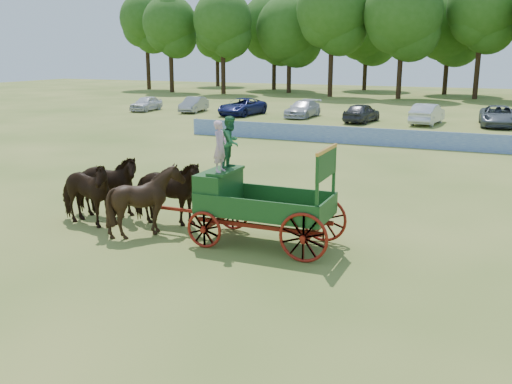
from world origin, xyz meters
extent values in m
plane|color=#A99E4C|center=(0.00, 0.00, 0.00)|extent=(160.00, 160.00, 0.00)
imported|color=black|center=(-6.80, -2.02, 1.09)|extent=(2.71, 1.52, 2.17)
imported|color=black|center=(-6.80, -0.92, 1.09)|extent=(2.76, 1.67, 2.17)
imported|color=black|center=(-4.40, -2.02, 1.09)|extent=(2.22, 2.04, 2.18)
imported|color=black|center=(-4.40, -0.92, 1.09)|extent=(2.73, 1.57, 2.17)
cube|color=maroon|center=(-2.20, -1.47, 0.60)|extent=(0.12, 2.00, 0.12)
cube|color=maroon|center=(0.80, -1.47, 0.60)|extent=(0.12, 2.00, 0.12)
cube|color=maroon|center=(-0.70, -2.02, 0.72)|extent=(3.80, 0.10, 0.12)
cube|color=maroon|center=(-0.70, -0.92, 0.72)|extent=(3.80, 0.10, 0.12)
cube|color=maroon|center=(-3.10, -1.47, 0.75)|extent=(2.80, 0.09, 0.09)
cube|color=#1E501A|center=(-0.70, -1.47, 1.00)|extent=(3.80, 1.80, 0.10)
cube|color=#1E501A|center=(-0.70, -2.35, 1.30)|extent=(3.80, 0.06, 0.55)
cube|color=#1E501A|center=(-0.70, -0.59, 1.30)|extent=(3.80, 0.06, 0.55)
cube|color=#1E501A|center=(1.18, -1.47, 1.30)|extent=(0.06, 1.80, 0.55)
cube|color=#1E501A|center=(-2.20, -1.47, 1.55)|extent=(0.85, 1.70, 1.05)
cube|color=#1E501A|center=(-1.95, -1.47, 2.12)|extent=(0.55, 1.50, 0.08)
cube|color=#1E501A|center=(-2.58, -1.47, 1.35)|extent=(0.10, 1.60, 0.65)
cube|color=#1E501A|center=(-2.40, -1.47, 1.05)|extent=(0.55, 1.60, 0.06)
cube|color=#1E501A|center=(1.10, -2.27, 1.95)|extent=(0.08, 0.08, 1.80)
cube|color=#1E501A|center=(1.10, -0.67, 1.95)|extent=(0.08, 0.08, 1.80)
cube|color=#1E501A|center=(1.10, -1.47, 2.55)|extent=(0.07, 1.75, 0.75)
cube|color=gold|center=(1.10, -1.47, 2.95)|extent=(0.08, 1.80, 0.09)
cube|color=gold|center=(1.06, -1.47, 2.55)|extent=(0.02, 1.30, 0.12)
torus|color=maroon|center=(-2.20, -2.42, 0.55)|extent=(1.09, 0.09, 1.09)
torus|color=maroon|center=(-2.20, -0.52, 0.55)|extent=(1.09, 0.09, 1.09)
torus|color=maroon|center=(0.80, -2.42, 0.70)|extent=(1.39, 0.09, 1.39)
torus|color=maroon|center=(0.80, -0.52, 0.70)|extent=(1.39, 0.09, 1.39)
imported|color=#D7A4B6|center=(-1.95, -1.82, 2.90)|extent=(0.35, 0.54, 1.47)
imported|color=#286D3D|center=(-1.95, -1.12, 2.93)|extent=(0.58, 0.74, 1.53)
cube|color=#1E3FA6|center=(-1.00, 18.00, 0.53)|extent=(26.00, 0.08, 1.05)
imported|color=silver|center=(-26.00, 30.09, 0.71)|extent=(1.98, 4.27, 1.42)
imported|color=gray|center=(-21.23, 30.86, 0.70)|extent=(2.03, 4.42, 1.40)
imported|color=navy|center=(-15.96, 30.23, 0.75)|extent=(3.10, 5.67, 1.51)
imported|color=silver|center=(-10.47, 30.81, 0.72)|extent=(2.18, 5.00, 1.43)
imported|color=#333338|center=(-4.97, 29.23, 0.77)|extent=(2.42, 4.72, 1.54)
imported|color=silver|center=(0.02, 30.01, 0.80)|extent=(2.26, 5.02, 1.60)
imported|color=slate|center=(5.13, 30.83, 0.77)|extent=(2.98, 5.75, 1.55)
cylinder|color=#382314|center=(-44.00, 57.62, 2.78)|extent=(0.60, 0.60, 5.56)
sphere|color=#275316|center=(-44.00, 57.62, 10.24)|extent=(7.64, 7.64, 7.64)
cylinder|color=#382314|center=(-37.40, 53.42, 2.53)|extent=(0.60, 0.60, 5.05)
sphere|color=#275316|center=(-37.40, 53.42, 9.31)|extent=(7.38, 7.38, 7.38)
cylinder|color=#382314|center=(-29.39, 53.47, 2.58)|extent=(0.60, 0.60, 5.17)
sphere|color=#275316|center=(-29.39, 53.47, 9.52)|extent=(7.71, 7.71, 7.71)
cylinder|color=#382314|center=(-21.98, 58.79, 2.32)|extent=(0.60, 0.60, 4.63)
sphere|color=#275316|center=(-21.98, 58.79, 8.53)|extent=(9.00, 9.00, 9.00)
cylinder|color=#382314|center=(-14.77, 54.12, 2.84)|extent=(0.60, 0.60, 5.68)
sphere|color=#275316|center=(-14.77, 54.12, 10.46)|extent=(8.79, 8.79, 8.79)
cylinder|color=#382314|center=(-6.31, 54.25, 2.66)|extent=(0.60, 0.60, 5.33)
sphere|color=#275316|center=(-6.31, 54.25, 9.82)|extent=(9.16, 9.16, 9.16)
cylinder|color=#382314|center=(2.18, 57.59, 2.83)|extent=(0.60, 0.60, 5.67)
sphere|color=#275316|center=(2.18, 57.59, 10.44)|extent=(8.12, 8.12, 8.12)
cylinder|color=#382314|center=(-38.00, 68.68, 2.30)|extent=(0.60, 0.60, 4.59)
sphere|color=#275316|center=(-38.00, 68.68, 8.46)|extent=(7.77, 7.77, 7.77)
cylinder|color=#382314|center=(-26.33, 64.23, 2.46)|extent=(0.60, 0.60, 4.91)
sphere|color=#275316|center=(-26.33, 64.23, 9.05)|extent=(9.92, 9.92, 9.92)
cylinder|color=#382314|center=(-13.67, 68.47, 2.39)|extent=(0.60, 0.60, 4.79)
sphere|color=#275316|center=(-13.67, 68.47, 8.82)|extent=(9.38, 9.38, 9.38)
cylinder|color=#382314|center=(-1.92, 63.93, 2.40)|extent=(0.60, 0.60, 4.81)
sphere|color=#275316|center=(-1.92, 63.93, 8.86)|extent=(9.21, 9.21, 9.21)
camera|label=1|loc=(5.35, -16.20, 5.53)|focal=40.00mm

